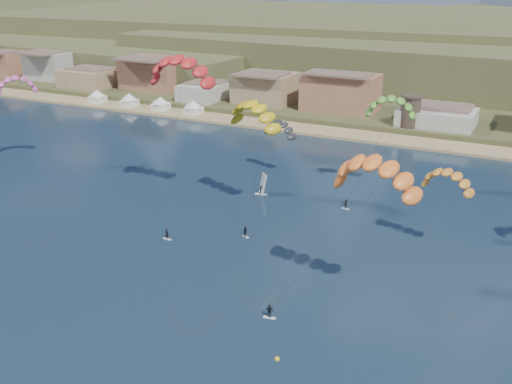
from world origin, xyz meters
TOP-DOWN VIEW (x-y plane):
  - ground at (0.00, 0.00)m, footprint 2400.00×2400.00m
  - beach at (0.00, 106.00)m, footprint 2200.00×12.00m
  - town at (-40.00, 122.00)m, footprint 400.00×24.00m
  - watchtower at (5.00, 114.00)m, footprint 5.82×5.82m
  - beach_tents at (-76.25, 106.00)m, footprint 43.40×6.40m
  - kitesurfer_red at (-20.78, 43.91)m, footprint 13.34×18.20m
  - kitesurfer_yellow at (-7.93, 47.25)m, footprint 12.68×16.28m
  - kitesurfer_orange at (20.60, 23.89)m, footprint 17.53×12.83m
  - kitesurfer_green at (11.34, 66.17)m, footprint 10.50×14.29m
  - distant_kite_pink at (-65.79, 47.60)m, footprint 8.82×8.79m
  - distant_kite_dark at (-12.62, 68.59)m, footprint 9.07×6.87m
  - distant_kite_orange at (26.17, 45.60)m, footprint 9.34×6.76m
  - windsurfer at (-10.26, 55.08)m, footprint 2.50×2.74m
  - buoy at (14.97, 7.54)m, footprint 0.62×0.62m

SIDE VIEW (x-z plane):
  - ground at x=0.00m, z-range 0.00..0.00m
  - buoy at x=14.97m, z-range -0.20..0.42m
  - beach at x=0.00m, z-range -0.20..0.70m
  - windsurfer at x=-10.26m, z-range -0.79..3.53m
  - beach_tents at x=-76.25m, z-range 1.21..6.21m
  - watchtower at x=5.00m, z-range 2.07..10.67m
  - town at x=-40.00m, z-range 2.00..14.00m
  - distant_kite_dark at x=-12.62m, z-range 3.67..17.73m
  - distant_kite_orange at x=26.17m, z-range 4.57..20.16m
  - kitesurfer_green at x=11.34m, z-range 7.32..29.03m
  - kitesurfer_yellow at x=-7.93m, z-range 7.43..30.26m
  - distant_kite_pink at x=-65.79m, z-range 8.23..30.22m
  - kitesurfer_orange at x=20.60m, z-range 7.39..31.16m
  - kitesurfer_red at x=-20.78m, z-range 10.78..41.66m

